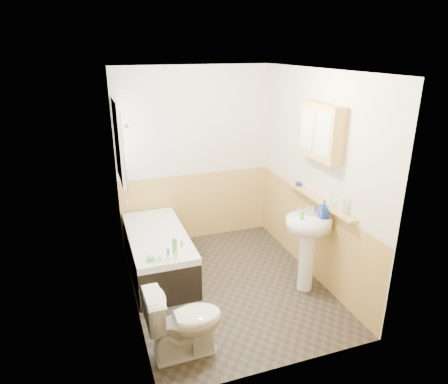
{
  "coord_description": "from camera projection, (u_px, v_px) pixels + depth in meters",
  "views": [
    {
      "loc": [
        -1.41,
        -3.91,
        2.73
      ],
      "look_at": [
        0.0,
        0.15,
        1.15
      ],
      "focal_mm": 32.0,
      "sensor_mm": 36.0,
      "label": 1
    }
  ],
  "objects": [
    {
      "name": "floor",
      "position": [
        228.0,
        285.0,
        4.84
      ],
      "size": [
        2.8,
        2.8,
        0.0
      ],
      "primitive_type": "plane",
      "color": "#2B251E",
      "rests_on": "ground"
    },
    {
      "name": "tile_return_back",
      "position": [
        141.0,
        125.0,
        5.25
      ],
      "size": [
        0.75,
        0.01,
        1.5
      ],
      "primitive_type": "cube",
      "color": "white",
      "rests_on": "wall_back"
    },
    {
      "name": "green_bottle",
      "position": [
        331.0,
        196.0,
        4.36
      ],
      "size": [
        0.06,
        0.06,
        0.23
      ],
      "primitive_type": "cone",
      "rotation": [
        0.0,
        0.0,
        0.31
      ],
      "color": "silver",
      "rests_on": "pine_shelf"
    },
    {
      "name": "shower_riser",
      "position": [
        124.0,
        150.0,
        4.48
      ],
      "size": [
        0.1,
        0.08,
        1.13
      ],
      "color": "silver",
      "rests_on": "wall_left"
    },
    {
      "name": "orange_bottle",
      "position": [
        182.0,
        244.0,
        4.61
      ],
      "size": [
        0.03,
        0.03,
        0.08
      ],
      "primitive_type": "cylinder",
      "rotation": [
        0.0,
        0.0,
        0.31
      ],
      "color": "orange",
      "rests_on": "bathtub"
    },
    {
      "name": "ceiling",
      "position": [
        229.0,
        70.0,
        3.98
      ],
      "size": [
        2.8,
        2.8,
        0.0
      ],
      "primitive_type": "plane",
      "rotation": [
        3.14,
        0.0,
        0.0
      ],
      "color": "white",
      "rests_on": "ground"
    },
    {
      "name": "wall_back",
      "position": [
        195.0,
        157.0,
        5.66
      ],
      "size": [
        2.2,
        0.02,
        2.5
      ],
      "primitive_type": "cube",
      "color": "beige",
      "rests_on": "ground"
    },
    {
      "name": "wall_right",
      "position": [
        316.0,
        178.0,
        4.75
      ],
      "size": [
        0.02,
        2.8,
        2.5
      ],
      "primitive_type": "cube",
      "color": "beige",
      "rests_on": "ground"
    },
    {
      "name": "bathtub",
      "position": [
        158.0,
        252.0,
        5.04
      ],
      "size": [
        0.7,
        1.56,
        0.68
      ],
      "color": "black",
      "rests_on": "floor"
    },
    {
      "name": "medicine_cabinet",
      "position": [
        321.0,
        132.0,
        4.36
      ],
      "size": [
        0.17,
        0.67,
        0.61
      ],
      "color": "tan",
      "rests_on": "wall_right"
    },
    {
      "name": "pine_shelf",
      "position": [
        319.0,
        200.0,
        4.62
      ],
      "size": [
        0.1,
        1.33,
        0.03
      ],
      "primitive_type": "cube",
      "color": "tan",
      "rests_on": "wall_right"
    },
    {
      "name": "tile_cladding_left",
      "position": [
        128.0,
        200.0,
        4.08
      ],
      "size": [
        0.01,
        2.8,
        2.5
      ],
      "primitive_type": "cube",
      "color": "white",
      "rests_on": "wall_left"
    },
    {
      "name": "wall_front",
      "position": [
        288.0,
        244.0,
        3.16
      ],
      "size": [
        2.2,
        0.02,
        2.5
      ],
      "primitive_type": "cube",
      "color": "beige",
      "rests_on": "ground"
    },
    {
      "name": "soap_bottle",
      "position": [
        323.0,
        214.0,
        4.43
      ],
      "size": [
        0.1,
        0.21,
        0.09
      ],
      "primitive_type": "imported",
      "rotation": [
        0.0,
        0.0,
        -0.02
      ],
      "color": "#19339E",
      "rests_on": "sink"
    },
    {
      "name": "toilet",
      "position": [
        185.0,
        322.0,
        3.66
      ],
      "size": [
        0.73,
        0.42,
        0.7
      ],
      "primitive_type": "imported",
      "rotation": [
        0.0,
        0.0,
        1.59
      ],
      "color": "white",
      "rests_on": "floor"
    },
    {
      "name": "window",
      "position": [
        119.0,
        141.0,
        4.79
      ],
      "size": [
        0.03,
        0.79,
        0.99
      ],
      "color": "white",
      "rests_on": "wall_left"
    },
    {
      "name": "wainscot_back",
      "position": [
        197.0,
        206.0,
        5.9
      ],
      "size": [
        2.2,
        0.01,
        1.0
      ],
      "primitive_type": "cube",
      "color": "tan",
      "rests_on": "wall_back"
    },
    {
      "name": "sink",
      "position": [
        308.0,
        238.0,
        4.55
      ],
      "size": [
        0.54,
        0.44,
        1.04
      ],
      "rotation": [
        0.0,
        0.0,
        0.25
      ],
      "color": "white",
      "rests_on": "floor"
    },
    {
      "name": "cream_jar",
      "position": [
        151.0,
        259.0,
        4.31
      ],
      "size": [
        0.11,
        0.11,
        0.05
      ],
      "primitive_type": "cylinder",
      "rotation": [
        0.0,
        0.0,
        -0.28
      ],
      "color": "#59C647",
      "rests_on": "bathtub"
    },
    {
      "name": "black_jar",
      "position": [
        298.0,
        184.0,
        5.04
      ],
      "size": [
        0.1,
        0.1,
        0.05
      ],
      "primitive_type": "cylinder",
      "rotation": [
        0.0,
        0.0,
        0.34
      ],
      "color": "navy",
      "rests_on": "pine_shelf"
    },
    {
      "name": "wainscot_front",
      "position": [
        282.0,
        321.0,
        3.44
      ],
      "size": [
        2.2,
        0.01,
        1.0
      ],
      "primitive_type": "cube",
      "color": "tan",
      "rests_on": "wall_front"
    },
    {
      "name": "foam_can",
      "position": [
        343.0,
        206.0,
        4.18
      ],
      "size": [
        0.07,
        0.07,
        0.18
      ],
      "primitive_type": "cylinder",
      "rotation": [
        0.0,
        0.0,
        -0.18
      ],
      "color": "silver",
      "rests_on": "pine_shelf"
    },
    {
      "name": "wainscot_right",
      "position": [
        310.0,
        235.0,
        5.01
      ],
      "size": [
        0.01,
        2.8,
        1.0
      ],
      "primitive_type": "cube",
      "color": "tan",
      "rests_on": "wall_right"
    },
    {
      "name": "wall_left",
      "position": [
        126.0,
        200.0,
        4.07
      ],
      "size": [
        0.02,
        2.8,
        2.5
      ],
      "primitive_type": "cube",
      "color": "beige",
      "rests_on": "ground"
    },
    {
      "name": "blue_gel",
      "position": [
        175.0,
        246.0,
        4.44
      ],
      "size": [
        0.06,
        0.05,
        0.19
      ],
      "primitive_type": "cube",
      "rotation": [
        0.0,
        0.0,
        -0.3
      ],
      "color": "#59C647",
      "rests_on": "bathtub"
    },
    {
      "name": "clear_bottle",
      "position": [
        302.0,
        215.0,
        4.37
      ],
      "size": [
        0.05,
        0.05,
        0.11
      ],
      "primitive_type": "cylinder",
      "rotation": [
        0.0,
        0.0,
        0.22
      ],
      "color": "#59C647",
      "rests_on": "sink"
    }
  ]
}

